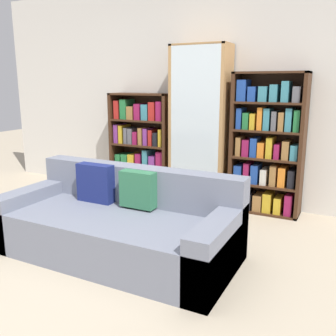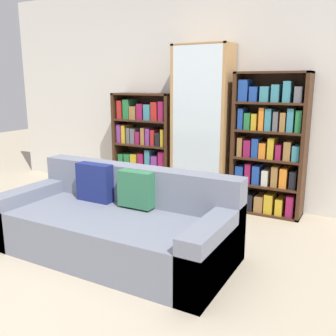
{
  "view_description": "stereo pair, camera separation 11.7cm",
  "coord_description": "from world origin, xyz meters",
  "px_view_note": "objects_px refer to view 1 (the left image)",
  "views": [
    {
      "loc": [
        1.79,
        -2.07,
        1.48
      ],
      "look_at": [
        0.08,
        1.29,
        0.62
      ],
      "focal_mm": 40.0,
      "sensor_mm": 36.0,
      "label": 1
    },
    {
      "loc": [
        1.9,
        -2.01,
        1.48
      ],
      "look_at": [
        0.08,
        1.29,
        0.62
      ],
      "focal_mm": 40.0,
      "sensor_mm": 36.0,
      "label": 2
    }
  ],
  "objects_px": {
    "couch": "(119,225)",
    "display_cabinet": "(200,126)",
    "bookshelf_left": "(142,146)",
    "bookshelf_right": "(267,147)",
    "wine_bottle": "(226,204)"
  },
  "relations": [
    {
      "from": "couch",
      "to": "bookshelf_right",
      "type": "relative_size",
      "value": 1.3
    },
    {
      "from": "bookshelf_right",
      "to": "couch",
      "type": "bearing_deg",
      "value": -117.85
    },
    {
      "from": "bookshelf_right",
      "to": "display_cabinet",
      "type": "bearing_deg",
      "value": -178.87
    },
    {
      "from": "display_cabinet",
      "to": "bookshelf_right",
      "type": "distance_m",
      "value": 0.83
    },
    {
      "from": "bookshelf_left",
      "to": "wine_bottle",
      "type": "bearing_deg",
      "value": -15.71
    },
    {
      "from": "couch",
      "to": "bookshelf_left",
      "type": "bearing_deg",
      "value": 114.23
    },
    {
      "from": "couch",
      "to": "display_cabinet",
      "type": "bearing_deg",
      "value": 87.34
    },
    {
      "from": "couch",
      "to": "display_cabinet",
      "type": "relative_size",
      "value": 1.08
    },
    {
      "from": "bookshelf_left",
      "to": "wine_bottle",
      "type": "xyz_separation_m",
      "value": [
        1.3,
        -0.37,
        -0.51
      ]
    },
    {
      "from": "bookshelf_right",
      "to": "bookshelf_left",
      "type": "bearing_deg",
      "value": -180.0
    },
    {
      "from": "wine_bottle",
      "to": "bookshelf_right",
      "type": "bearing_deg",
      "value": 46.86
    },
    {
      "from": "couch",
      "to": "bookshelf_right",
      "type": "xyz_separation_m",
      "value": [
        0.89,
        1.68,
        0.52
      ]
    },
    {
      "from": "display_cabinet",
      "to": "wine_bottle",
      "type": "height_order",
      "value": "display_cabinet"
    },
    {
      "from": "bookshelf_right",
      "to": "wine_bottle",
      "type": "xyz_separation_m",
      "value": [
        -0.34,
        -0.37,
        -0.63
      ]
    },
    {
      "from": "bookshelf_left",
      "to": "bookshelf_right",
      "type": "bearing_deg",
      "value": 0.0
    }
  ]
}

